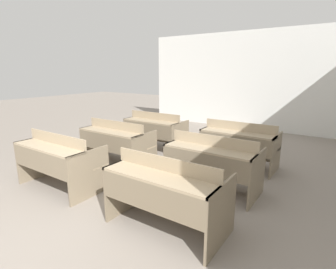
{
  "coord_description": "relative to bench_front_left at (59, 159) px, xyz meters",
  "views": [
    {
      "loc": [
        2.52,
        -0.86,
        1.76
      ],
      "look_at": [
        0.17,
        2.6,
        0.74
      ],
      "focal_mm": 28.0,
      "sensor_mm": 36.0,
      "label": 1
    }
  ],
  "objects": [
    {
      "name": "wall_back",
      "position": [
        0.97,
        5.87,
        1.0
      ],
      "size": [
        6.67,
        0.06,
        2.92
      ],
      "color": "silver",
      "rests_on": "ground_plane"
    },
    {
      "name": "bench_front_left",
      "position": [
        0.0,
        0.0,
        0.0
      ],
      "size": [
        1.33,
        0.71,
        0.86
      ],
      "color": "#7E6F58",
      "rests_on": "ground_plane"
    },
    {
      "name": "bench_front_right",
      "position": [
        1.97,
        0.02,
        0.0
      ],
      "size": [
        1.33,
        0.71,
        0.86
      ],
      "color": "#796952",
      "rests_on": "ground_plane"
    },
    {
      "name": "bench_second_left",
      "position": [
        -0.0,
        1.22,
        0.0
      ],
      "size": [
        1.33,
        0.71,
        0.86
      ],
      "color": "#7C6D56",
      "rests_on": "ground_plane"
    },
    {
      "name": "bench_second_right",
      "position": [
        1.98,
        1.21,
        0.0
      ],
      "size": [
        1.33,
        0.71,
        0.86
      ],
      "color": "#7F7059",
      "rests_on": "ground_plane"
    },
    {
      "name": "bench_third_left",
      "position": [
        -0.01,
        2.44,
        0.0
      ],
      "size": [
        1.33,
        0.71,
        0.86
      ],
      "color": "#7B6B54",
      "rests_on": "ground_plane"
    },
    {
      "name": "bench_third_right",
      "position": [
        1.96,
        2.42,
        0.0
      ],
      "size": [
        1.33,
        0.71,
        0.86
      ],
      "color": "#81725B",
      "rests_on": "ground_plane"
    }
  ]
}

